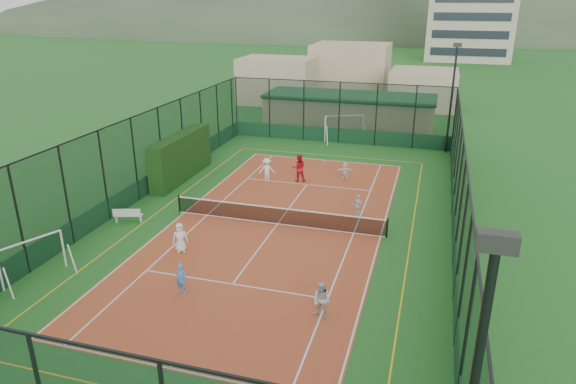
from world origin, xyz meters
name	(u,v)px	position (x,y,z in m)	size (l,w,h in m)	color
ground	(277,224)	(0.00, 0.00, 0.00)	(300.00, 300.00, 0.00)	#246522
court_slab	(277,224)	(0.00, 0.00, 0.01)	(11.17, 23.97, 0.01)	#A43D24
tennis_net	(277,215)	(0.00, 0.00, 0.53)	(11.67, 0.12, 1.06)	black
perimeter_fence	(277,180)	(0.00, 0.00, 2.50)	(18.12, 34.12, 5.00)	black
floodlight_ne	(451,100)	(8.60, 16.60, 4.12)	(0.60, 0.26, 8.25)	black
clubhouse	(349,112)	(0.00, 22.00, 1.57)	(15.20, 7.20, 3.15)	tan
distant_hills	(419,34)	(0.00, 150.00, 0.00)	(200.00, 60.00, 24.00)	#384C33
hedge_left	(181,157)	(-8.30, 5.28, 1.50)	(1.03, 6.86, 3.00)	black
white_bench	(128,215)	(-7.80, -1.97, 0.42)	(1.49, 0.41, 0.84)	white
futsal_goal_near	(33,260)	(-8.37, -8.29, 0.90)	(0.81, 2.79, 1.80)	white
futsal_goal_far	(344,128)	(0.33, 17.64, 1.07)	(3.33, 0.97, 2.15)	white
child_near_left	(180,238)	(-3.48, -4.31, 0.74)	(0.71, 0.46, 1.46)	white
child_near_mid	(181,279)	(-1.71, -7.64, 0.68)	(0.49, 0.32, 1.34)	#4989CF
child_near_right	(322,300)	(4.15, -7.69, 0.76)	(0.73, 0.57, 1.50)	silver
child_far_left	(267,170)	(-2.69, 6.32, 0.80)	(1.01, 0.58, 1.57)	white
child_far_right	(358,206)	(3.98, 2.10, 0.67)	(0.77, 0.32, 1.31)	white
child_far_back	(345,171)	(2.18, 8.06, 0.60)	(1.09, 0.35, 1.17)	white
coach	(299,168)	(-0.67, 6.89, 0.92)	(0.89, 0.69, 1.83)	red
tennis_balls	(293,214)	(0.47, 1.41, 0.04)	(6.61, 1.46, 0.07)	#CCE033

